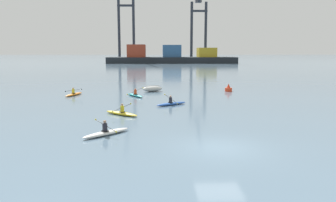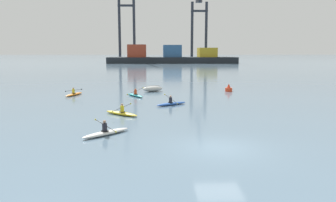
{
  "view_description": "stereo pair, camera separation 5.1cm",
  "coord_description": "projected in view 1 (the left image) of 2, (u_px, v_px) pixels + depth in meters",
  "views": [
    {
      "loc": [
        -3.48,
        -16.88,
        5.15
      ],
      "look_at": [
        -2.25,
        12.77,
        0.6
      ],
      "focal_mm": 35.23,
      "sensor_mm": 36.0,
      "label": 1
    },
    {
      "loc": [
        -3.43,
        -16.88,
        5.15
      ],
      "look_at": [
        -2.25,
        12.77,
        0.6
      ],
      "focal_mm": 35.23,
      "sensor_mm": 36.0,
      "label": 2
    }
  ],
  "objects": [
    {
      "name": "kayak_orange",
      "position": [
        74.0,
        94.0,
        38.13
      ],
      "size": [
        2.18,
        3.42,
        0.95
      ],
      "color": "orange",
      "rests_on": "ground"
    },
    {
      "name": "kayak_teal",
      "position": [
        135.0,
        95.0,
        37.36
      ],
      "size": [
        2.26,
        3.22,
        1.0
      ],
      "color": "teal",
      "rests_on": "ground"
    },
    {
      "name": "channel_buoy",
      "position": [
        228.0,
        89.0,
        41.93
      ],
      "size": [
        0.9,
        0.9,
        1.0
      ],
      "color": "red",
      "rests_on": "ground"
    },
    {
      "name": "kayak_blue",
      "position": [
        171.0,
        103.0,
        31.37
      ],
      "size": [
        3.16,
        2.39,
        1.01
      ],
      "color": "#2856B2",
      "rests_on": "ground"
    },
    {
      "name": "capsized_dinghy",
      "position": [
        153.0,
        89.0,
        41.78
      ],
      "size": [
        2.82,
        1.95,
        0.76
      ],
      "color": "beige",
      "rests_on": "ground"
    },
    {
      "name": "kayak_yellow",
      "position": [
        122.0,
        113.0,
        26.55
      ],
      "size": [
        3.01,
        2.62,
        0.95
      ],
      "color": "yellow",
      "rests_on": "ground"
    },
    {
      "name": "kayak_white",
      "position": [
        106.0,
        132.0,
        20.26
      ],
      "size": [
        2.85,
        2.81,
        0.95
      ],
      "color": "silver",
      "rests_on": "ground"
    },
    {
      "name": "ground_plane",
      "position": [
        220.0,
        148.0,
        17.59
      ],
      "size": [
        800.0,
        800.0,
        0.0
      ],
      "primitive_type": "plane",
      "color": "slate"
    },
    {
      "name": "container_barge",
      "position": [
        171.0,
        57.0,
        136.71
      ],
      "size": [
        52.96,
        11.87,
        7.6
      ],
      "color": "#1E2328",
      "rests_on": "ground"
    },
    {
      "name": "gantry_crane_west",
      "position": [
        126.0,
        18.0,
        147.51
      ],
      "size": [
        7.79,
        19.91,
        39.95
      ],
      "color": "#232833",
      "rests_on": "ground"
    },
    {
      "name": "gantry_crane_west_mid",
      "position": [
        199.0,
        22.0,
        148.12
      ],
      "size": [
        7.63,
        15.09,
        37.73
      ],
      "color": "#232833",
      "rests_on": "ground"
    }
  ]
}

